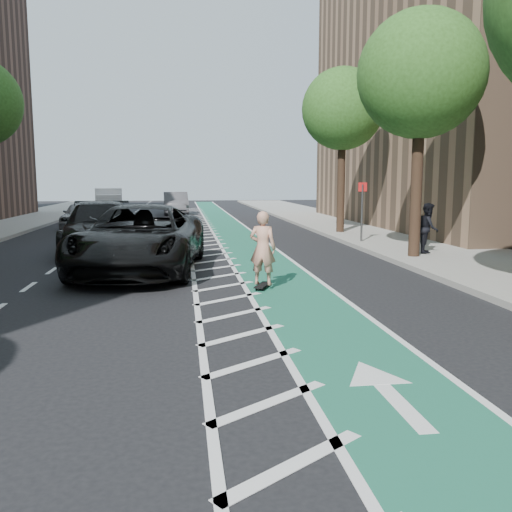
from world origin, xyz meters
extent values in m
plane|color=black|center=(0.00, 0.00, 0.00)|extent=(120.00, 120.00, 0.00)
cube|color=#1C6242|center=(3.00, 10.00, 0.01)|extent=(2.00, 90.00, 0.01)
cube|color=silver|center=(1.50, 10.00, 0.01)|extent=(1.40, 90.00, 0.01)
cube|color=gray|center=(9.50, 10.00, 0.07)|extent=(5.00, 90.00, 0.15)
cube|color=gray|center=(7.05, 10.00, 0.08)|extent=(0.12, 90.00, 0.16)
cube|color=#84664C|center=(17.50, 20.00, 9.50)|extent=(14.00, 22.00, 19.00)
cylinder|color=#382619|center=(7.90, 8.00, 2.20)|extent=(0.36, 0.36, 4.40)
sphere|color=#264B19|center=(7.90, 8.00, 5.80)|extent=(4.20, 4.20, 4.20)
cylinder|color=#382619|center=(7.90, 16.00, 2.20)|extent=(0.36, 0.36, 4.40)
sphere|color=#264B19|center=(7.90, 16.00, 5.80)|extent=(4.20, 4.20, 4.20)
cylinder|color=#4C4C4C|center=(7.60, 12.00, 1.20)|extent=(0.08, 0.08, 2.40)
cube|color=red|center=(7.60, 12.00, 2.30)|extent=(0.35, 0.02, 0.35)
cube|color=black|center=(2.41, 3.83, 0.09)|extent=(0.52, 0.82, 0.03)
cylinder|color=black|center=(2.44, 4.11, 0.03)|extent=(0.05, 0.07, 0.06)
cylinder|color=black|center=(2.59, 4.04, 0.03)|extent=(0.05, 0.07, 0.06)
cylinder|color=black|center=(2.23, 3.62, 0.03)|extent=(0.05, 0.07, 0.06)
cylinder|color=black|center=(2.37, 3.56, 0.03)|extent=(0.05, 0.07, 0.06)
imported|color=tan|center=(2.41, 3.83, 0.98)|extent=(0.75, 0.64, 1.75)
imported|color=black|center=(-0.65, 6.77, 0.94)|extent=(3.89, 7.09, 1.88)
imported|color=black|center=(-2.40, 11.15, 0.90)|extent=(3.17, 6.44, 1.80)
imported|color=#9E9FA3|center=(-4.79, 21.21, 0.72)|extent=(1.86, 4.31, 1.45)
imported|color=#535358|center=(0.05, 32.35, 0.83)|extent=(1.95, 5.12, 1.67)
imported|color=black|center=(8.66, 8.34, 0.99)|extent=(0.91, 1.00, 1.67)
cube|color=white|center=(-5.48, 37.33, 0.94)|extent=(2.45, 3.27, 1.89)
cube|color=white|center=(-5.18, 35.08, 0.71)|extent=(2.07, 1.74, 1.42)
cylinder|color=black|center=(-5.97, 34.59, 0.33)|extent=(0.32, 0.69, 0.66)
cylinder|color=black|center=(-4.29, 34.82, 0.33)|extent=(0.32, 0.69, 0.66)
cylinder|color=black|center=(-6.42, 37.96, 0.33)|extent=(0.32, 0.69, 0.66)
cylinder|color=black|center=(-4.73, 38.19, 0.33)|extent=(0.32, 0.69, 0.66)
cylinder|color=orange|center=(-2.20, 8.73, 0.47)|extent=(0.54, 0.54, 0.93)
cylinder|color=silver|center=(-2.20, 8.73, 0.31)|extent=(0.55, 0.55, 0.12)
cylinder|color=silver|center=(-2.20, 8.73, 0.60)|extent=(0.55, 0.55, 0.12)
cylinder|color=black|center=(-2.20, 8.73, 0.02)|extent=(0.69, 0.69, 0.04)
cylinder|color=#E0470B|center=(-2.31, 14.00, 0.45)|extent=(0.52, 0.52, 0.91)
cylinder|color=silver|center=(-2.31, 14.00, 0.30)|extent=(0.54, 0.54, 0.12)
cylinder|color=silver|center=(-2.31, 14.00, 0.59)|extent=(0.54, 0.54, 0.12)
cylinder|color=black|center=(-2.31, 14.00, 0.02)|extent=(0.67, 0.67, 0.04)
cylinder|color=#FF5B0D|center=(-4.00, 16.49, 0.45)|extent=(0.52, 0.52, 0.91)
cylinder|color=silver|center=(-4.00, 16.49, 0.30)|extent=(0.53, 0.53, 0.12)
cylinder|color=silver|center=(-4.00, 16.49, 0.58)|extent=(0.53, 0.53, 0.12)
cylinder|color=black|center=(-4.00, 16.49, 0.02)|extent=(0.67, 0.67, 0.04)
camera|label=1|loc=(0.54, -8.73, 2.59)|focal=38.00mm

